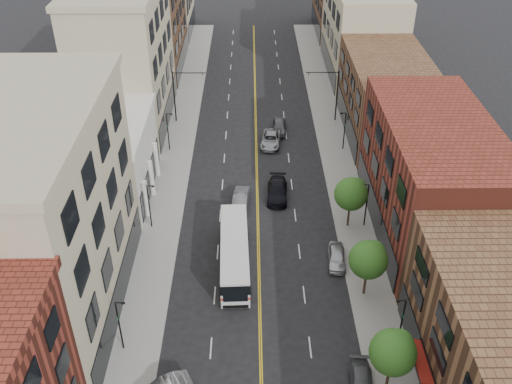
{
  "coord_description": "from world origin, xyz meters",
  "views": [
    {
      "loc": [
        -0.68,
        -23.01,
        36.06
      ],
      "look_at": [
        -0.22,
        23.04,
        5.0
      ],
      "focal_mm": 40.0,
      "sensor_mm": 36.0,
      "label": 1
    }
  ],
  "objects_px": {
    "car_lane_b": "(271,139)",
    "car_lane_c": "(279,127)",
    "city_bus": "(234,251)",
    "car_parked_far": "(337,257)",
    "car_parked_mid": "(361,384)",
    "car_lane_a": "(277,191)",
    "car_lane_behind": "(241,197)"
  },
  "relations": [
    {
      "from": "car_lane_behind",
      "to": "car_parked_far",
      "type": "bearing_deg",
      "value": 137.76
    },
    {
      "from": "car_parked_far",
      "to": "car_lane_a",
      "type": "xyz_separation_m",
      "value": [
        -5.17,
        11.23,
        0.08
      ]
    },
    {
      "from": "car_lane_behind",
      "to": "car_lane_a",
      "type": "xyz_separation_m",
      "value": [
        4.03,
        1.14,
        0.04
      ]
    },
    {
      "from": "car_lane_c",
      "to": "car_lane_a",
      "type": "bearing_deg",
      "value": -90.45
    },
    {
      "from": "car_lane_b",
      "to": "car_parked_far",
      "type": "bearing_deg",
      "value": -69.24
    },
    {
      "from": "car_parked_mid",
      "to": "car_lane_behind",
      "type": "height_order",
      "value": "car_lane_behind"
    },
    {
      "from": "car_parked_far",
      "to": "car_lane_c",
      "type": "xyz_separation_m",
      "value": [
        -4.3,
        26.64,
        0.08
      ]
    },
    {
      "from": "car_parked_far",
      "to": "car_lane_c",
      "type": "relative_size",
      "value": 0.9
    },
    {
      "from": "car_parked_mid",
      "to": "car_lane_a",
      "type": "bearing_deg",
      "value": 106.26
    },
    {
      "from": "car_parked_far",
      "to": "city_bus",
      "type": "bearing_deg",
      "value": -173.92
    },
    {
      "from": "car_lane_a",
      "to": "car_lane_c",
      "type": "distance_m",
      "value": 15.44
    },
    {
      "from": "city_bus",
      "to": "car_lane_behind",
      "type": "bearing_deg",
      "value": 85.42
    },
    {
      "from": "car_lane_b",
      "to": "car_lane_c",
      "type": "xyz_separation_m",
      "value": [
        1.22,
        3.48,
        0.04
      ]
    },
    {
      "from": "city_bus",
      "to": "car_parked_far",
      "type": "relative_size",
      "value": 2.85
    },
    {
      "from": "car_parked_mid",
      "to": "car_lane_behind",
      "type": "distance_m",
      "value": 26.04
    },
    {
      "from": "city_bus",
      "to": "car_parked_far",
      "type": "bearing_deg",
      "value": -0.17
    },
    {
      "from": "city_bus",
      "to": "car_lane_behind",
      "type": "xyz_separation_m",
      "value": [
        0.48,
        10.38,
        -1.0
      ]
    },
    {
      "from": "car_lane_behind",
      "to": "car_lane_b",
      "type": "distance_m",
      "value": 13.58
    },
    {
      "from": "city_bus",
      "to": "car_parked_far",
      "type": "distance_m",
      "value": 9.74
    },
    {
      "from": "car_lane_behind",
      "to": "car_lane_a",
      "type": "bearing_deg",
      "value": -158.77
    },
    {
      "from": "car_lane_behind",
      "to": "car_lane_c",
      "type": "xyz_separation_m",
      "value": [
        4.9,
        16.56,
        0.04
      ]
    },
    {
      "from": "city_bus",
      "to": "car_lane_a",
      "type": "xyz_separation_m",
      "value": [
        4.5,
        11.53,
        -0.96
      ]
    },
    {
      "from": "car_lane_c",
      "to": "car_lane_b",
      "type": "bearing_deg",
      "value": -106.58
    },
    {
      "from": "car_parked_far",
      "to": "car_lane_b",
      "type": "height_order",
      "value": "car_lane_b"
    },
    {
      "from": "car_lane_behind",
      "to": "car_lane_a",
      "type": "distance_m",
      "value": 4.19
    },
    {
      "from": "car_lane_b",
      "to": "car_lane_c",
      "type": "height_order",
      "value": "car_lane_c"
    },
    {
      "from": "city_bus",
      "to": "car_parked_mid",
      "type": "bearing_deg",
      "value": -57.26
    },
    {
      "from": "city_bus",
      "to": "car_lane_c",
      "type": "relative_size",
      "value": 2.56
    },
    {
      "from": "car_parked_mid",
      "to": "car_lane_b",
      "type": "xyz_separation_m",
      "value": [
        -5.52,
        37.44,
        0.1
      ]
    },
    {
      "from": "city_bus",
      "to": "car_parked_far",
      "type": "xyz_separation_m",
      "value": [
        9.68,
        0.3,
        -1.04
      ]
    },
    {
      "from": "car_parked_mid",
      "to": "car_parked_far",
      "type": "bearing_deg",
      "value": 94.79
    },
    {
      "from": "car_parked_far",
      "to": "car_lane_a",
      "type": "relative_size",
      "value": 0.76
    }
  ]
}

